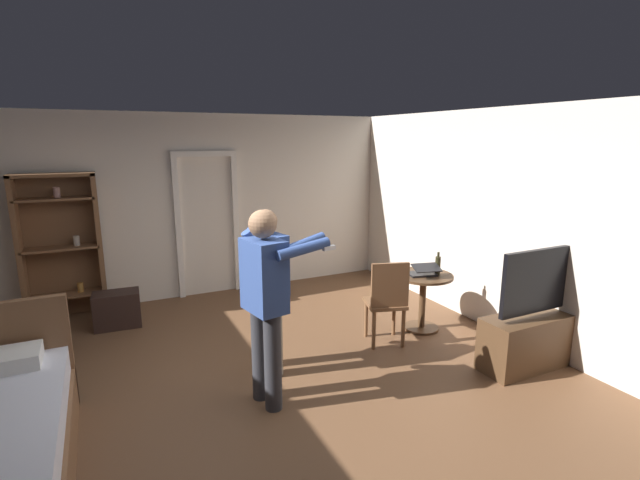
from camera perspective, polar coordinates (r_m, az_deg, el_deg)
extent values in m
plane|color=brown|center=(4.53, -9.69, -18.20)|extent=(7.04, 7.04, 0.00)
cube|color=silver|center=(6.93, -17.22, 3.91)|extent=(6.64, 0.12, 2.66)
cube|color=silver|center=(5.79, 22.42, 1.90)|extent=(0.12, 6.16, 2.66)
cube|color=white|center=(6.90, -17.27, 1.29)|extent=(0.08, 0.08, 2.05)
cube|color=white|center=(7.07, -10.47, 1.92)|extent=(0.08, 0.08, 2.05)
cube|color=white|center=(6.86, -14.30, 10.38)|extent=(0.93, 0.08, 0.08)
cube|color=white|center=(4.39, -34.67, -12.25)|extent=(0.50, 0.34, 0.12)
cube|color=brown|center=(6.73, -33.33, -1.21)|extent=(0.06, 0.32, 1.89)
cube|color=brown|center=(6.67, -25.75, -0.50)|extent=(0.06, 0.32, 1.89)
cube|color=brown|center=(6.56, -30.43, 7.01)|extent=(0.95, 0.32, 0.04)
cube|color=brown|center=(6.83, -29.49, -0.59)|extent=(0.95, 0.02, 1.89)
cube|color=brown|center=(6.84, -28.99, -5.99)|extent=(0.89, 0.32, 0.03)
cylinder|color=#BA7D34|center=(6.81, -27.68, -5.26)|extent=(0.07, 0.07, 0.12)
cube|color=brown|center=(6.69, -29.56, -0.86)|extent=(0.89, 0.32, 0.03)
cylinder|color=#B8A998|center=(6.66, -28.08, -0.07)|extent=(0.07, 0.07, 0.12)
cube|color=brown|center=(6.59, -30.15, 4.47)|extent=(0.89, 0.32, 0.03)
cylinder|color=tan|center=(6.58, -29.98, 5.18)|extent=(0.08, 0.08, 0.13)
cube|color=#4C331E|center=(5.33, 25.27, -11.12)|extent=(1.26, 0.40, 0.55)
cube|color=black|center=(5.10, 26.12, -4.47)|extent=(1.12, 0.05, 0.65)
cube|color=#584B7A|center=(5.12, 25.85, -4.39)|extent=(1.06, 0.01, 0.59)
cylinder|color=#4C331E|center=(5.78, 12.63, -7.69)|extent=(0.08, 0.08, 0.67)
cylinder|color=#4C331E|center=(5.90, 12.48, -10.61)|extent=(0.42, 0.42, 0.03)
cylinder|color=#4C331E|center=(5.67, 12.80, -4.36)|extent=(0.70, 0.70, 0.03)
cube|color=black|center=(5.64, 12.57, -4.14)|extent=(0.36, 0.29, 0.02)
cube|color=black|center=(5.51, 13.14, -3.37)|extent=(0.36, 0.27, 0.06)
cube|color=navy|center=(5.51, 13.12, -3.36)|extent=(0.32, 0.23, 0.05)
cylinder|color=#2B2917|center=(5.66, 14.47, -3.13)|extent=(0.06, 0.06, 0.23)
cylinder|color=#2B2917|center=(5.63, 14.55, -1.75)|extent=(0.03, 0.03, 0.06)
cylinder|color=brown|center=(5.59, 9.18, -9.44)|extent=(0.04, 0.04, 0.45)
cylinder|color=brown|center=(5.50, 5.76, -9.72)|extent=(0.04, 0.04, 0.45)
cylinder|color=brown|center=(5.30, 10.33, -10.78)|extent=(0.04, 0.04, 0.45)
cylinder|color=brown|center=(5.20, 6.72, -11.11)|extent=(0.04, 0.04, 0.45)
cube|color=brown|center=(5.31, 8.08, -7.81)|extent=(0.53, 0.53, 0.04)
cube|color=brown|center=(5.06, 8.73, -5.59)|extent=(0.41, 0.16, 0.50)
cylinder|color=#333338|center=(4.23, -7.49, -13.77)|extent=(0.15, 0.15, 0.87)
cylinder|color=#333338|center=(4.06, -5.90, -14.92)|extent=(0.15, 0.15, 0.87)
cube|color=#334C8C|center=(3.87, -6.99, -4.42)|extent=(0.33, 0.43, 0.62)
sphere|color=#936B4C|center=(3.76, -7.17, 2.00)|extent=(0.24, 0.24, 0.24)
cylinder|color=#334C8C|center=(4.06, -7.51, -1.93)|extent=(0.35, 0.15, 0.50)
cylinder|color=#334C8C|center=(3.75, -2.09, -1.12)|extent=(0.51, 0.19, 0.14)
cube|color=white|center=(3.88, 1.14, -1.00)|extent=(0.12, 0.06, 0.04)
cylinder|color=gray|center=(4.78, -7.18, -10.85)|extent=(0.15, 0.15, 0.83)
cylinder|color=gray|center=(4.60, -5.65, -11.79)|extent=(0.15, 0.15, 0.83)
cube|color=#334C8C|center=(4.45, -6.65, -2.94)|extent=(0.34, 0.46, 0.59)
sphere|color=#936B4C|center=(4.36, -6.79, 2.35)|extent=(0.22, 0.22, 0.22)
cylinder|color=#334C8C|center=(4.66, -7.25, -0.90)|extent=(0.34, 0.16, 0.48)
cylinder|color=#334C8C|center=(4.35, -2.25, -0.54)|extent=(0.52, 0.20, 0.18)
cube|color=white|center=(4.49, 0.58, -0.70)|extent=(0.12, 0.06, 0.04)
cube|color=black|center=(6.29, -23.96, -7.92)|extent=(0.56, 0.36, 0.45)
cube|color=black|center=(5.81, -32.60, -10.97)|extent=(0.61, 0.44, 0.36)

